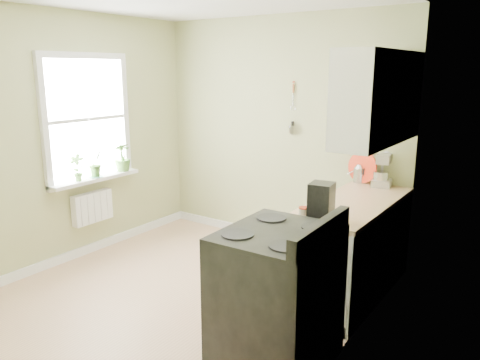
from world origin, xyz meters
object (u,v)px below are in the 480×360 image
Objects in this scene: stand_mixer at (384,171)px; stove at (277,298)px; kettle at (359,173)px; coffee_maker at (321,203)px.

stove is at bearing -90.77° from stand_mixer.
stand_mixer reaches higher than stove.
kettle is (-0.23, 2.09, 0.49)m from stove.
stove is 3.07× the size of stand_mixer.
stove reaches higher than kettle.
coffee_maker reaches higher than stove.
kettle is at bearing -175.81° from stand_mixer.
stove is 2.16m from kettle.
coffee_maker is at bearing -80.91° from kettle.
stove is 0.86m from coffee_maker.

